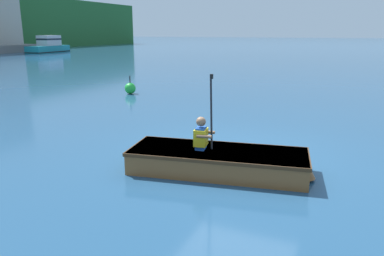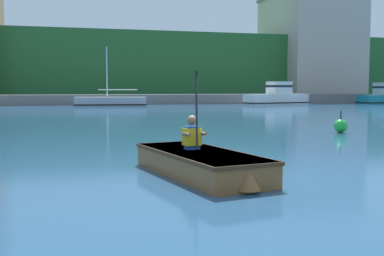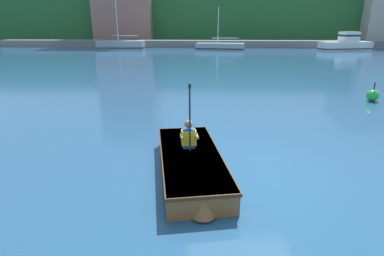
# 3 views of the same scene
# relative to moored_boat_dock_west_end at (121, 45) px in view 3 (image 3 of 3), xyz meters

# --- Properties ---
(ground_plane) EXTENTS (300.00, 300.00, 0.00)m
(ground_plane) POSITION_rel_moored_boat_dock_west_end_xyz_m (11.57, -32.63, -0.48)
(ground_plane) COLOR navy
(shoreline_ridge) EXTENTS (120.00, 20.00, 7.41)m
(shoreline_ridge) POSITION_rel_moored_boat_dock_west_end_xyz_m (11.57, 18.91, 3.23)
(shoreline_ridge) COLOR #28602D
(shoreline_ridge) RESTS_ON ground
(waterfront_office_block_center) EXTENTS (10.65, 7.00, 6.63)m
(waterfront_office_block_center) POSITION_rel_moored_boat_dock_west_end_xyz_m (22.88, 13.73, 2.85)
(waterfront_office_block_center) COLOR tan
(waterfront_office_block_center) RESTS_ON ground
(marina_dock) EXTENTS (57.30, 2.40, 0.90)m
(marina_dock) POSITION_rel_moored_boat_dock_west_end_xyz_m (11.57, 3.53, -0.03)
(marina_dock) COLOR slate
(marina_dock) RESTS_ON ground
(moored_boat_dock_west_end) EXTENTS (5.81, 2.21, 6.72)m
(moored_boat_dock_west_end) POSITION_rel_moored_boat_dock_west_end_xyz_m (0.00, 0.00, 0.00)
(moored_boat_dock_west_end) COLOR #9EA3A8
(moored_boat_dock_west_end) RESTS_ON ground
(moored_boat_dock_center_near) EXTENTS (6.00, 2.75, 4.85)m
(moored_boat_dock_center_near) POSITION_rel_moored_boat_dock_west_end_xyz_m (12.25, -0.37, -0.12)
(moored_boat_dock_center_near) COLOR #9EA3A8
(moored_boat_dock_center_near) RESTS_ON ground
(moored_boat_dock_center_far) EXTENTS (6.46, 3.22, 2.07)m
(moored_boat_dock_center_far) POSITION_rel_moored_boat_dock_west_end_xyz_m (27.17, -0.31, 0.23)
(moored_boat_dock_center_far) COLOR white
(moored_boat_dock_center_far) RESTS_ON ground
(rowboat_foreground) EXTENTS (1.69, 3.31, 0.40)m
(rowboat_foreground) POSITION_rel_moored_boat_dock_west_end_xyz_m (10.46, -32.71, -0.25)
(rowboat_foreground) COLOR brown
(rowboat_foreground) RESTS_ON ground
(person_paddler) EXTENTS (0.40, 0.38, 1.33)m
(person_paddler) POSITION_rel_moored_boat_dock_west_end_xyz_m (10.40, -32.37, 0.20)
(person_paddler) COLOR #1E4CA5
(person_paddler) RESTS_ON rowboat_foreground
(channel_buoy) EXTENTS (0.44, 0.44, 0.72)m
(channel_buoy) POSITION_rel_moored_boat_dock_west_end_xyz_m (17.08, -26.43, -0.25)
(channel_buoy) COLOR green
(channel_buoy) RESTS_ON ground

